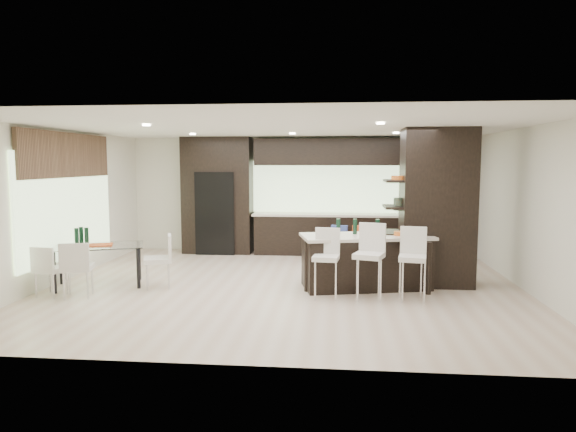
# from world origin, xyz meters

# --- Properties ---
(ground) EXTENTS (8.00, 8.00, 0.00)m
(ground) POSITION_xyz_m (0.00, 0.00, 0.00)
(ground) COLOR beige
(ground) RESTS_ON ground
(back_wall) EXTENTS (8.00, 0.02, 2.70)m
(back_wall) POSITION_xyz_m (0.00, 3.50, 1.35)
(back_wall) COLOR white
(back_wall) RESTS_ON ground
(left_wall) EXTENTS (0.02, 7.00, 2.70)m
(left_wall) POSITION_xyz_m (-4.00, 0.00, 1.35)
(left_wall) COLOR white
(left_wall) RESTS_ON ground
(right_wall) EXTENTS (0.02, 7.00, 2.70)m
(right_wall) POSITION_xyz_m (4.00, 0.00, 1.35)
(right_wall) COLOR white
(right_wall) RESTS_ON ground
(ceiling) EXTENTS (8.00, 7.00, 0.02)m
(ceiling) POSITION_xyz_m (0.00, 0.00, 2.70)
(ceiling) COLOR white
(ceiling) RESTS_ON ground
(window_left) EXTENTS (0.04, 3.20, 1.90)m
(window_left) POSITION_xyz_m (-3.96, 0.20, 1.35)
(window_left) COLOR #B2D199
(window_left) RESTS_ON left_wall
(window_back) EXTENTS (3.40, 0.04, 1.20)m
(window_back) POSITION_xyz_m (0.60, 3.46, 1.55)
(window_back) COLOR #B2D199
(window_back) RESTS_ON back_wall
(stone_accent) EXTENTS (0.08, 3.00, 0.80)m
(stone_accent) POSITION_xyz_m (-3.93, 0.20, 2.25)
(stone_accent) COLOR brown
(stone_accent) RESTS_ON left_wall
(ceiling_spots) EXTENTS (4.00, 3.00, 0.02)m
(ceiling_spots) POSITION_xyz_m (0.00, 0.25, 2.68)
(ceiling_spots) COLOR white
(ceiling_spots) RESTS_ON ceiling
(back_cabinetry) EXTENTS (6.80, 0.68, 2.70)m
(back_cabinetry) POSITION_xyz_m (0.50, 3.17, 1.35)
(back_cabinetry) COLOR black
(back_cabinetry) RESTS_ON ground
(refrigerator) EXTENTS (0.90, 0.68, 1.90)m
(refrigerator) POSITION_xyz_m (-1.90, 3.12, 0.95)
(refrigerator) COLOR black
(refrigerator) RESTS_ON ground
(partition_column) EXTENTS (1.20, 0.80, 2.70)m
(partition_column) POSITION_xyz_m (2.60, 0.40, 1.35)
(partition_column) COLOR black
(partition_column) RESTS_ON ground
(kitchen_island) EXTENTS (2.31, 1.39, 0.90)m
(kitchen_island) POSITION_xyz_m (1.38, 0.04, 0.45)
(kitchen_island) COLOR black
(kitchen_island) RESTS_ON ground
(stool_left) EXTENTS (0.43, 0.43, 0.88)m
(stool_left) POSITION_xyz_m (0.72, -0.72, 0.44)
(stool_left) COLOR silver
(stool_left) RESTS_ON ground
(stool_mid) EXTENTS (0.53, 0.53, 0.95)m
(stool_mid) POSITION_xyz_m (1.38, -0.74, 0.48)
(stool_mid) COLOR silver
(stool_mid) RESTS_ON ground
(stool_right) EXTENTS (0.47, 0.47, 0.91)m
(stool_right) POSITION_xyz_m (2.04, -0.73, 0.46)
(stool_right) COLOR silver
(stool_right) RESTS_ON ground
(bench) EXTENTS (1.34, 0.74, 0.49)m
(bench) POSITION_xyz_m (1.23, 1.82, 0.24)
(bench) COLOR black
(bench) RESTS_ON ground
(floor_vase) EXTENTS (0.52, 0.52, 1.19)m
(floor_vase) POSITION_xyz_m (2.28, 0.30, 0.60)
(floor_vase) COLOR #3D4834
(floor_vase) RESTS_ON ground
(dining_table) EXTENTS (1.66, 1.29, 0.71)m
(dining_table) POSITION_xyz_m (-3.17, -0.32, 0.35)
(dining_table) COLOR white
(dining_table) RESTS_ON ground
(chair_near) EXTENTS (0.54, 0.54, 0.82)m
(chair_near) POSITION_xyz_m (-3.17, -1.03, 0.41)
(chair_near) COLOR silver
(chair_near) RESTS_ON ground
(chair_far) EXTENTS (0.46, 0.46, 0.75)m
(chair_far) POSITION_xyz_m (-3.62, -1.02, 0.38)
(chair_far) COLOR silver
(chair_far) RESTS_ON ground
(chair_end) EXTENTS (0.57, 0.57, 0.83)m
(chair_end) POSITION_xyz_m (-2.13, -0.32, 0.42)
(chair_end) COLOR silver
(chair_end) RESTS_ON ground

